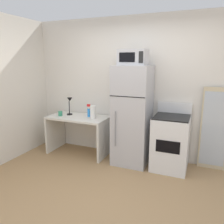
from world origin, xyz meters
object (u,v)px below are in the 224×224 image
Objects in this scene: desk at (79,128)px; coffee_mug at (60,113)px; spray_bottle at (89,112)px; paper_towel_roll at (93,112)px; desk_lamp at (70,103)px; oven_range at (170,142)px; leaning_mirror at (214,129)px; microwave at (133,57)px; refrigerator at (132,116)px.

coffee_mug is (-0.35, -0.09, 0.27)m from desk.
spray_bottle is at bearing 17.49° from desk.
desk is at bearing 176.92° from paper_towel_roll.
oven_range is at bearing -1.05° from desk_lamp.
leaning_mirror reaches higher than coffee_mug.
desk is at bearing -173.70° from leaning_mirror.
desk is at bearing 14.48° from coffee_mug.
oven_range is (2.00, -0.04, -0.52)m from desk_lamp.
coffee_mug is 0.09× the size of oven_range.
desk is at bearing -179.53° from oven_range.
coffee_mug reaches higher than desk.
oven_range is 0.79× the size of leaning_mirror.
desk_lamp is 0.27m from coffee_mug.
microwave is at bearing -167.90° from leaning_mirror.
paper_towel_roll is 0.52× the size of microwave.
microwave is 1.80m from leaning_mirror.
refrigerator is (0.89, -0.06, 0.02)m from spray_bottle.
desk_lamp is 0.32× the size of oven_range.
leaning_mirror is at bearing 7.36° from coffee_mug.
coffee_mug is 0.07× the size of leaning_mirror.
leaning_mirror is at bearing 11.24° from refrigerator.
leaning_mirror is (2.66, 0.22, -0.29)m from desk_lamp.
microwave is 0.33× the size of leaning_mirror.
oven_range reaches higher than paper_towel_roll.
microwave is (0.90, -0.08, 1.02)m from spray_bottle.
desk is 3.31× the size of desk_lamp.
desk_lamp is 0.25× the size of leaning_mirror.
leaning_mirror is (2.11, 0.29, -0.17)m from paper_towel_roll.
refrigerator is 1.24× the size of leaning_mirror.
coffee_mug is at bearing -164.40° from spray_bottle.
spray_bottle is 0.18× the size of leaning_mirror.
desk is 1.15m from refrigerator.
spray_bottle reaches higher than desk.
oven_range is (0.68, 0.01, -0.40)m from refrigerator.
spray_bottle reaches higher than coffee_mug.
spray_bottle is at bearing 176.08° from refrigerator.
oven_range is at bearing 2.73° from microwave.
spray_bottle is 1.36m from microwave.
microwave is (0.00, -0.02, 1.00)m from refrigerator.
microwave reaches higher than desk.
paper_towel_roll is 2.13m from leaning_mirror.
microwave is (1.10, -0.02, 1.34)m from desk.
microwave is at bearing 0.00° from paper_towel_roll.
spray_bottle is at bearing 178.18° from oven_range.
leaning_mirror is at bearing 12.10° from microwave.
paper_towel_roll is at bearing -3.08° from desk.
microwave is at bearing 2.88° from coffee_mug.
microwave is at bearing -89.68° from refrigerator.
microwave reaches higher than coffee_mug.
microwave is at bearing -5.26° from spray_bottle.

